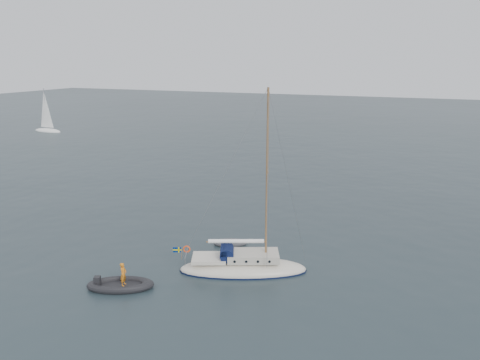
% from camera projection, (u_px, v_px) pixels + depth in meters
% --- Properties ---
extents(ground, '(300.00, 300.00, 0.00)m').
position_uv_depth(ground, '(255.00, 254.00, 33.62)').
color(ground, black).
rests_on(ground, ground).
extents(sailboat, '(8.82, 2.64, 12.56)m').
position_uv_depth(sailboat, '(243.00, 258.00, 30.74)').
color(sailboat, beige).
rests_on(sailboat, ground).
extents(dinghy, '(2.53, 1.14, 0.36)m').
position_uv_depth(dinghy, '(230.00, 243.00, 35.34)').
color(dinghy, '#47484B').
rests_on(dinghy, ground).
extents(rib, '(4.11, 1.87, 1.69)m').
position_uv_depth(rib, '(120.00, 284.00, 28.65)').
color(rib, black).
rests_on(rib, ground).
extents(distant_yacht_a, '(6.52, 3.48, 8.64)m').
position_uv_depth(distant_yacht_a, '(46.00, 112.00, 89.22)').
color(distant_yacht_a, white).
rests_on(distant_yacht_a, ground).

